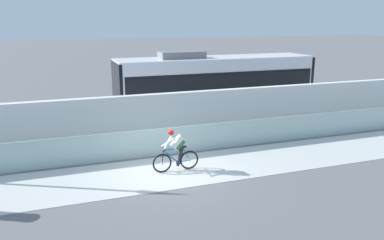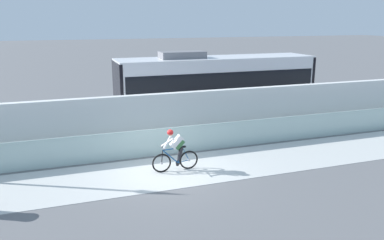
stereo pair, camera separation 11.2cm
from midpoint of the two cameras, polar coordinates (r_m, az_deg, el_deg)
ground_plane at (r=14.69m, az=-3.74°, el=-7.48°), size 200.00×200.00×0.00m
bike_path_deck at (r=14.69m, az=-3.74°, el=-7.46°), size 32.00×3.20×0.01m
glass_parapet at (r=16.18m, az=-5.59°, el=-3.27°), size 32.00×0.05×1.15m
concrete_barrier_wall at (r=17.72m, az=-7.07°, el=0.09°), size 32.00×0.36×2.24m
tram_rail_near at (r=20.36m, az=-8.53°, el=-1.32°), size 32.00×0.08×0.01m
tram_rail_far at (r=21.72m, az=-9.29°, el=-0.35°), size 32.00×0.08×0.01m
tram at (r=22.00m, az=3.26°, el=5.03°), size 11.06×2.54×3.81m
cyclist_on_bike at (r=14.51m, az=-2.57°, el=-4.46°), size 1.77×0.58×1.61m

